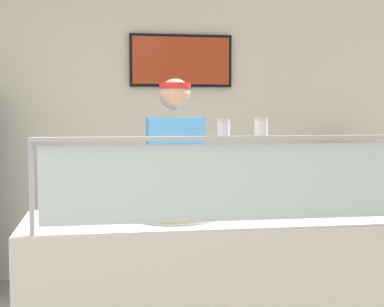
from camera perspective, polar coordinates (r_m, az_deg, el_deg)
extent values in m
cube|color=silver|center=(5.40, -2.28, 2.21)|extent=(6.55, 0.08, 2.70)
cube|color=black|center=(5.37, -1.12, 9.27)|extent=(0.96, 0.04, 0.49)
cube|color=#B23819|center=(5.35, -1.08, 9.29)|extent=(0.91, 0.01, 0.44)
cube|color=silver|center=(3.33, 2.66, -14.41)|extent=(2.15, 0.78, 0.95)
cylinder|color=#B2B5BC|center=(2.80, -15.80, -3.22)|extent=(0.02, 0.02, 0.47)
cube|color=silver|center=(2.85, 4.08, -2.92)|extent=(1.89, 0.01, 0.39)
cube|color=#B2B5BC|center=(2.84, 4.10, 1.56)|extent=(1.95, 0.06, 0.02)
cylinder|color=#9EA0A8|center=(3.17, -1.67, -6.36)|extent=(0.50, 0.50, 0.01)
cylinder|color=tan|center=(3.17, -1.67, -6.09)|extent=(0.47, 0.47, 0.02)
cylinder|color=#D65B2D|center=(3.17, -1.67, -5.87)|extent=(0.42, 0.42, 0.01)
cube|color=#ADAFB7|center=(3.14, -1.84, -5.84)|extent=(0.13, 0.29, 0.01)
cylinder|color=white|center=(2.82, 3.19, 2.42)|extent=(0.06, 0.06, 0.07)
cylinder|color=white|center=(2.82, 3.19, 2.22)|extent=(0.05, 0.05, 0.04)
cylinder|color=silver|center=(2.82, 3.19, 3.27)|extent=(0.06, 0.06, 0.02)
cylinder|color=white|center=(2.87, 6.94, 2.50)|extent=(0.07, 0.07, 0.07)
cylinder|color=red|center=(2.87, 6.94, 2.28)|extent=(0.06, 0.06, 0.05)
cylinder|color=silver|center=(2.87, 6.95, 3.40)|extent=(0.06, 0.06, 0.02)
cylinder|color=#23232D|center=(3.99, -3.27, -11.26)|extent=(0.13, 0.13, 0.95)
cylinder|color=#23232D|center=(4.01, -0.08, -11.14)|extent=(0.13, 0.13, 0.95)
cube|color=#4C9EE5|center=(3.87, -1.69, -0.43)|extent=(0.38, 0.21, 0.55)
sphere|color=tan|center=(3.86, -1.71, 5.95)|extent=(0.21, 0.21, 0.21)
cylinder|color=red|center=(3.86, -1.71, 6.81)|extent=(0.21, 0.21, 0.04)
cylinder|color=tan|center=(3.69, 1.54, -2.13)|extent=(0.08, 0.34, 0.08)
cube|color=#B7BABF|center=(5.50, 16.00, -7.36)|extent=(0.70, 0.55, 0.90)
cube|color=tan|center=(5.42, 16.11, -2.45)|extent=(0.47, 0.47, 0.04)
cube|color=tan|center=(5.42, 16.15, -1.97)|extent=(0.47, 0.47, 0.04)
cube|color=tan|center=(5.41, 16.12, -1.50)|extent=(0.48, 0.48, 0.04)
cube|color=tan|center=(5.41, 16.17, -1.03)|extent=(0.48, 0.48, 0.04)
cube|color=tan|center=(5.40, 16.05, -0.55)|extent=(0.49, 0.49, 0.04)
cube|color=tan|center=(5.40, 16.01, -0.08)|extent=(0.47, 0.47, 0.04)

